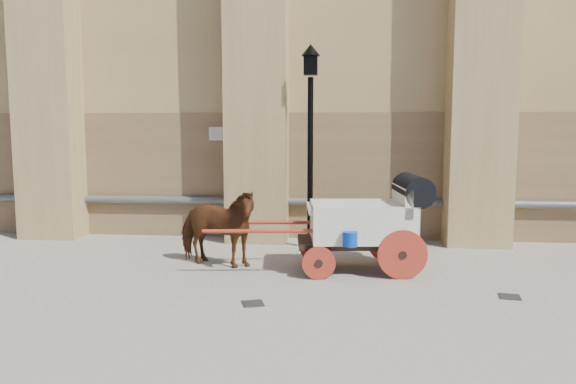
# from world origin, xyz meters

# --- Properties ---
(ground) EXTENTS (90.00, 90.00, 0.00)m
(ground) POSITION_xyz_m (0.00, 0.00, 0.00)
(ground) COLOR gray
(ground) RESTS_ON ground
(horse) EXTENTS (1.96, 1.32, 1.52)m
(horse) POSITION_xyz_m (-1.43, 1.12, 0.76)
(horse) COLOR #5B311B
(horse) RESTS_ON ground
(carriage) EXTENTS (4.19, 1.59, 1.80)m
(carriage) POSITION_xyz_m (1.47, 1.07, 0.97)
(carriage) COLOR black
(carriage) RESTS_ON ground
(street_lamp) EXTENTS (0.41, 0.41, 4.42)m
(street_lamp) POSITION_xyz_m (0.27, 2.95, 2.37)
(street_lamp) COLOR black
(street_lamp) RESTS_ON ground
(drain_grate_near) EXTENTS (0.40, 0.40, 0.01)m
(drain_grate_near) POSITION_xyz_m (-0.38, -1.09, 0.01)
(drain_grate_near) COLOR black
(drain_grate_near) RESTS_ON ground
(drain_grate_far) EXTENTS (0.37, 0.37, 0.01)m
(drain_grate_far) POSITION_xyz_m (3.61, -0.38, 0.01)
(drain_grate_far) COLOR black
(drain_grate_far) RESTS_ON ground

